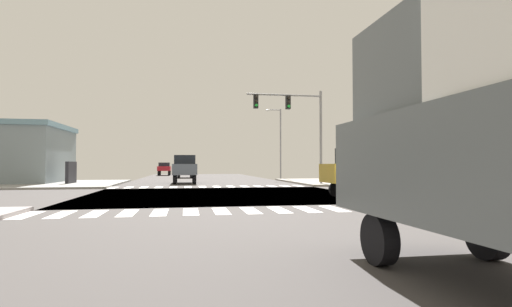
% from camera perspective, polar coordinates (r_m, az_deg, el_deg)
% --- Properties ---
extents(ground, '(90.00, 90.00, 0.05)m').
position_cam_1_polar(ground, '(20.53, -4.88, -6.07)').
color(ground, '#44403F').
extents(sidewalk_corner_ne, '(12.00, 12.00, 0.14)m').
position_cam_1_polar(sidewalk_corner_ne, '(35.68, 14.50, -4.00)').
color(sidewalk_corner_ne, gray).
rests_on(sidewalk_corner_ne, ground).
extents(sidewalk_corner_nw, '(12.00, 12.00, 0.14)m').
position_cam_1_polar(sidewalk_corner_nw, '(34.25, -29.19, -3.94)').
color(sidewalk_corner_nw, gray).
rests_on(sidewalk_corner_nw, ground).
extents(crosswalk_near, '(13.50, 2.00, 0.01)m').
position_cam_1_polar(crosswalk_near, '(13.28, -2.98, -8.37)').
color(crosswalk_near, white).
rests_on(crosswalk_near, ground).
extents(crosswalk_far, '(13.50, 2.00, 0.01)m').
position_cam_1_polar(crosswalk_far, '(27.77, -6.82, -4.85)').
color(crosswalk_far, white).
rests_on(crosswalk_far, ground).
extents(traffic_signal_mast, '(5.83, 0.55, 7.19)m').
position_cam_1_polar(traffic_signal_mast, '(29.49, 5.56, 5.57)').
color(traffic_signal_mast, gray).
rests_on(traffic_signal_mast, ground).
extents(street_lamp, '(1.78, 0.32, 7.58)m').
position_cam_1_polar(street_lamp, '(42.00, 3.28, 2.45)').
color(street_lamp, gray).
rests_on(street_lamp, ground).
extents(pickup_queued_2, '(5.10, 2.00, 2.35)m').
position_cam_1_polar(pickup_queued_2, '(18.99, 16.99, -2.39)').
color(pickup_queued_2, black).
rests_on(pickup_queued_2, ground).
extents(sedan_leading_3, '(1.80, 4.30, 1.88)m').
position_cam_1_polar(sedan_leading_3, '(47.23, -10.36, -2.17)').
color(sedan_leading_3, black).
rests_on(sedan_leading_3, ground).
extents(sedan_trailing_4, '(1.80, 4.30, 1.88)m').
position_cam_1_polar(sedan_trailing_4, '(58.52, -13.29, -2.05)').
color(sedan_trailing_4, black).
rests_on(sedan_trailing_4, ground).
extents(suv_middle_1, '(1.96, 4.60, 2.34)m').
position_cam_1_polar(suv_middle_1, '(33.14, -10.40, -1.91)').
color(suv_middle_1, black).
rests_on(suv_middle_1, ground).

